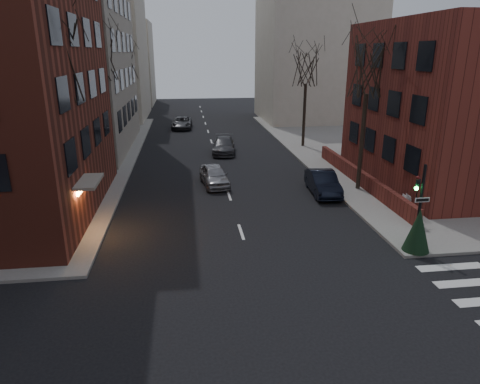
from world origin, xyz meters
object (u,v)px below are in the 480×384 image
tree_left_a (55,63)px  streetlamp_near (105,124)px  traffic_signal (418,211)px  sandwich_board (406,203)px  tree_right_b (306,67)px  car_lane_silver (214,175)px  parked_sedan (323,183)px  tree_right_a (368,68)px  tree_left_c (124,61)px  evergreen_shrub (418,230)px  car_lane_gray (224,146)px  streetlamp_far (135,96)px  car_lane_far (182,123)px  tree_left_b (99,53)px

tree_left_a → streetlamp_near: (0.60, 8.00, -4.23)m
traffic_signal → tree_left_a: 18.66m
sandwich_board → tree_left_a: bearing=180.0°
tree_right_b → car_lane_silver: tree_right_b is taller
traffic_signal → car_lane_silver: size_ratio=0.95×
parked_sedan → car_lane_silver: bearing=161.8°
tree_right_a → parked_sedan: 7.74m
tree_right_a → streetlamp_near: bearing=166.8°
streetlamp_near → parked_sedan: (14.40, -4.35, -3.49)m
tree_left_c → evergreen_shrub: tree_left_c is taller
tree_left_c → streetlamp_near: size_ratio=1.55×
parked_sedan → evergreen_shrub: evergreen_shrub is taller
tree_right_a → evergreen_shrub: size_ratio=4.76×
streetlamp_near → evergreen_shrub: 21.13m
car_lane_silver → tree_left_c: bearing=105.4°
tree_right_a → car_lane_gray: tree_right_a is taller
car_lane_silver → evergreen_shrub: (8.56, -11.97, 0.46)m
parked_sedan → sandwich_board: parked_sedan is taller
traffic_signal → streetlamp_far: bearing=116.1°
car_lane_gray → sandwich_board: (9.10, -16.80, -0.09)m
tree_left_a → car_lane_silver: (8.00, 6.47, -7.76)m
tree_right_b → sandwich_board: 19.73m
streetlamp_near → streetlamp_far: size_ratio=1.00×
traffic_signal → tree_right_b: 23.71m
tree_left_a → tree_left_c: 26.00m
tree_right_b → parked_sedan: (-2.60, -14.35, -6.83)m
car_lane_silver → car_lane_gray: bearing=74.0°
tree_left_a → car_lane_far: tree_left_a is taller
streetlamp_far → car_lane_far: (5.14, 2.39, -3.53)m
tree_left_a → streetlamp_near: size_ratio=1.63×
sandwich_board → evergreen_shrub: bearing=-111.6°
streetlamp_far → streetlamp_near: bearing=-90.0°
tree_left_c → sandwich_board: 33.21m
streetlamp_far → traffic_signal: bearing=-63.9°
sandwich_board → evergreen_shrub: evergreen_shrub is taller
tree_left_b → car_lane_gray: tree_left_b is taller
streetlamp_far → evergreen_shrub: streetlamp_far is taller
parked_sedan → car_lane_silver: (-7.00, 2.82, -0.04)m
traffic_signal → car_lane_far: bearing=107.3°
tree_right_b → sandwich_board: size_ratio=9.63×
traffic_signal → car_lane_gray: bearing=108.5°
streetlamp_near → traffic_signal: bearing=-38.9°
evergreen_shrub → tree_right_b: bearing=87.5°
car_lane_gray → sandwich_board: bearing=-55.0°
tree_left_b → car_lane_silver: bearing=-34.7°
tree_right_a → car_lane_gray: (-8.00, 12.37, -7.31)m
streetlamp_near → car_lane_gray: bearing=42.9°
tree_right_a → sandwich_board: bearing=-76.1°
traffic_signal → tree_right_a: tree_right_a is taller
tree_left_b → car_lane_silver: tree_left_b is taller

